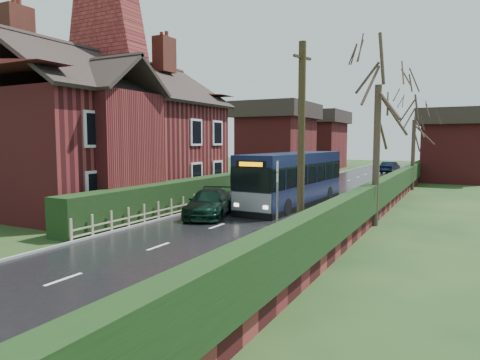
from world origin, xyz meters
The scene contains 18 objects.
ground centered at (0.00, 0.00, 0.00)m, with size 140.00×140.00×0.00m, color #3A4F22.
road centered at (0.00, 10.00, 0.01)m, with size 6.00×100.00×0.02m, color black.
pavement centered at (4.25, 10.00, 0.07)m, with size 2.50×100.00×0.14m, color slate.
kerb_right centered at (3.05, 10.00, 0.07)m, with size 0.12×100.00×0.14m, color gray.
kerb_left centered at (-3.05, 10.00, 0.05)m, with size 0.12×100.00×0.10m, color gray.
front_hedge centered at (-3.90, 5.00, 0.80)m, with size 1.20×16.00×1.60m, color black.
picket_fence centered at (-3.15, 5.00, 0.45)m, with size 0.10×16.00×0.90m, color tan, non-canonical shape.
right_wall_hedge centered at (5.80, 10.00, 1.02)m, with size 0.60×50.00×1.80m.
brick_house centered at (-8.73, 4.78, 4.38)m, with size 9.30×14.60×10.30m.
bus centered at (0.80, 9.16, 1.49)m, with size 2.79×10.02×3.01m.
car_silver centered at (-2.80, 10.92, 0.67)m, with size 1.57×3.91×1.33m, color silver.
car_green centered at (-1.60, 4.00, 0.65)m, with size 1.83×4.51×1.31m, color black.
car_distant centered at (2.00, 37.49, 0.66)m, with size 1.40×4.03×1.33m, color black.
bus_stop_sign centered at (3.20, 1.06, 1.95)m, with size 0.22×0.44×2.96m.
telegraph_pole centered at (4.80, -0.87, 3.41)m, with size 0.31×0.85×6.74m.
tree_right_near centered at (6.00, 5.42, 6.48)m, with size 4.02×4.02×8.67m.
tree_right_far centered at (6.00, 20.76, 5.61)m, with size 3.89×3.89×7.51m.
tree_house_side centered at (-12.56, 10.00, 7.05)m, with size 4.15×4.15×9.43m.
Camera 1 is at (9.30, -13.66, 3.71)m, focal length 32.00 mm.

